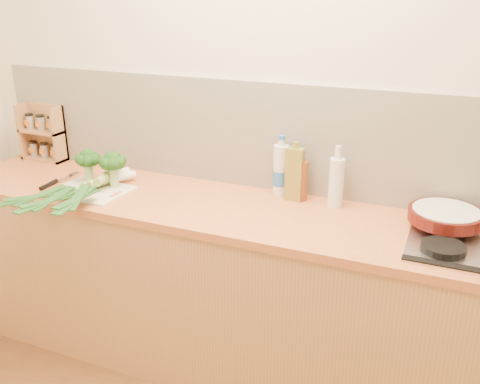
% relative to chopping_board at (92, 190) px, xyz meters
% --- Properties ---
extents(room_shell, '(3.50, 3.50, 3.50)m').
position_rel_chopping_board_xyz_m(room_shell, '(0.80, 0.39, 0.26)').
color(room_shell, beige).
rests_on(room_shell, ground).
extents(counter, '(3.20, 0.62, 0.90)m').
position_rel_chopping_board_xyz_m(counter, '(0.80, 0.10, -0.46)').
color(counter, '#B2834A').
rests_on(counter, ground).
extents(chopping_board, '(0.39, 0.30, 0.01)m').
position_rel_chopping_board_xyz_m(chopping_board, '(0.00, 0.00, 0.00)').
color(chopping_board, beige).
rests_on(chopping_board, counter).
extents(broccoli_left, '(0.13, 0.13, 0.18)m').
position_rel_chopping_board_xyz_m(broccoli_left, '(-0.08, 0.09, 0.13)').
color(broccoli_left, '#93B96B').
rests_on(broccoli_left, chopping_board).
extents(broccoli_right, '(0.14, 0.14, 0.19)m').
position_rel_chopping_board_xyz_m(broccoli_right, '(0.08, 0.08, 0.13)').
color(broccoli_right, '#93B96B').
rests_on(broccoli_right, chopping_board).
extents(leek_front, '(0.37, 0.64, 0.04)m').
position_rel_chopping_board_xyz_m(leek_front, '(-0.02, -0.01, 0.03)').
color(leek_front, white).
rests_on(leek_front, chopping_board).
extents(leek_mid, '(0.17, 0.69, 0.04)m').
position_rel_chopping_board_xyz_m(leek_mid, '(0.03, -0.04, 0.05)').
color(leek_mid, white).
rests_on(leek_mid, chopping_board).
extents(leek_back, '(0.19, 0.63, 0.04)m').
position_rel_chopping_board_xyz_m(leek_back, '(0.07, -0.05, 0.06)').
color(leek_back, white).
rests_on(leek_back, chopping_board).
extents(chefs_knife, '(0.04, 0.31, 0.02)m').
position_rel_chopping_board_xyz_m(chefs_knife, '(-0.25, 0.01, 0.00)').
color(chefs_knife, silver).
rests_on(chefs_knife, counter).
extents(skillet, '(0.44, 0.31, 0.05)m').
position_rel_chopping_board_xyz_m(skillet, '(1.66, 0.22, 0.06)').
color(skillet, '#440F0B').
rests_on(skillet, gas_hob).
extents(spice_rack, '(0.27, 0.11, 0.33)m').
position_rel_chopping_board_xyz_m(spice_rack, '(-0.59, 0.34, 0.14)').
color(spice_rack, '#B6794E').
rests_on(spice_rack, counter).
extents(oil_tin, '(0.08, 0.05, 0.29)m').
position_rel_chopping_board_xyz_m(oil_tin, '(0.97, 0.29, 0.13)').
color(oil_tin, olive).
rests_on(oil_tin, counter).
extents(glass_bottle, '(0.07, 0.07, 0.29)m').
position_rel_chopping_board_xyz_m(glass_bottle, '(1.17, 0.29, 0.12)').
color(glass_bottle, silver).
rests_on(glass_bottle, counter).
extents(amber_bottle, '(0.06, 0.06, 0.24)m').
position_rel_chopping_board_xyz_m(amber_bottle, '(1.00, 0.31, 0.10)').
color(amber_bottle, brown).
rests_on(amber_bottle, counter).
extents(water_bottle, '(0.08, 0.08, 0.28)m').
position_rel_chopping_board_xyz_m(water_bottle, '(0.89, 0.33, 0.11)').
color(water_bottle, silver).
rests_on(water_bottle, counter).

